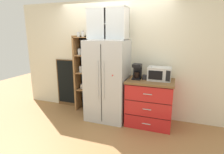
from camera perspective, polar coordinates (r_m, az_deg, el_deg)
ground_plane at (r=4.13m, az=-1.35°, el=-12.65°), size 10.55×10.55×0.00m
wall_back_cream at (r=4.12m, az=0.56°, el=5.89°), size 4.86×0.10×2.55m
refrigerator at (r=3.84m, az=-1.41°, el=-1.12°), size 0.84×0.72×1.70m
pantry_shelf_column at (r=4.33m, az=-8.53°, el=1.71°), size 0.47×0.32×1.89m
counter_cabinet at (r=3.76m, az=11.86°, el=-7.84°), size 0.92×0.68×0.93m
microwave at (r=3.62m, az=14.86°, el=1.02°), size 0.44×0.33×0.26m
coffee_maker at (r=3.64m, az=8.03°, el=1.79°), size 0.17×0.20×0.31m
mug_navy at (r=3.65m, az=12.34°, el=-0.07°), size 0.11×0.08×0.10m
mug_charcoal at (r=3.64m, az=10.33°, el=-0.02°), size 0.12×0.09×0.09m
bottle_cobalt at (r=3.61m, az=12.32°, el=0.86°), size 0.06×0.06×0.26m
upper_cabinet at (r=3.77m, az=-1.25°, el=16.41°), size 0.81×0.32×0.62m
chalkboard_menu at (r=4.73m, az=-13.97°, el=-1.80°), size 0.60×0.04×1.20m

